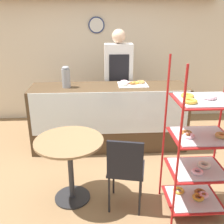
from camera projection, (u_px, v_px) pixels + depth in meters
name	position (u px, v px, depth m)	size (l,w,h in m)	color
ground_plane	(114.00, 185.00, 3.29)	(14.00, 14.00, 0.00)	olive
back_wall	(106.00, 49.00, 4.99)	(10.00, 0.30, 2.70)	beige
display_counter	(109.00, 117.00, 4.09)	(2.36, 0.62, 0.99)	#4C3823
pastry_rack	(199.00, 152.00, 2.65)	(0.62, 0.53, 1.65)	#A51919
person_worker	(118.00, 79.00, 4.36)	(0.45, 0.23, 1.78)	#282833
cafe_table	(70.00, 155.00, 2.86)	(0.74, 0.74, 0.76)	#262628
cafe_chair	(126.00, 167.00, 2.70)	(0.45, 0.45, 0.87)	black
coffee_carafe	(66.00, 77.00, 3.80)	(0.12, 0.12, 0.32)	gray
donut_tray_counter	(131.00, 83.00, 3.98)	(0.44, 0.35, 0.05)	white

